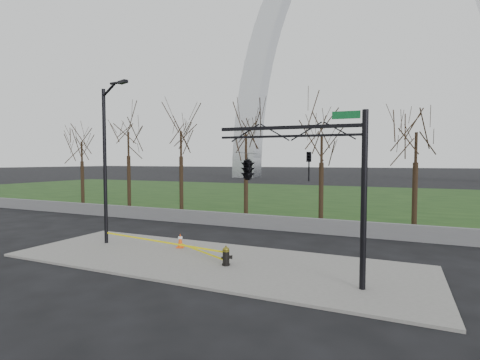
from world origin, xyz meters
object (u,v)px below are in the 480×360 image
at_px(street_light, 107,154).
at_px(traffic_signal_mast, 268,166).
at_px(traffic_cone, 180,240).
at_px(fire_hydrant, 226,256).

relative_size(street_light, traffic_signal_mast, 1.37).
bearing_deg(street_light, traffic_cone, 31.04).
bearing_deg(street_light, traffic_signal_mast, 8.53).
distance_m(traffic_cone, traffic_signal_mast, 7.10).
bearing_deg(fire_hydrant, traffic_cone, 130.79).
height_order(traffic_cone, street_light, street_light).
bearing_deg(traffic_signal_mast, traffic_cone, 149.82).
bearing_deg(traffic_cone, traffic_signal_mast, -25.48).
xyz_separation_m(fire_hydrant, street_light, (-7.26, 0.99, 4.22)).
relative_size(traffic_cone, street_light, 0.09).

